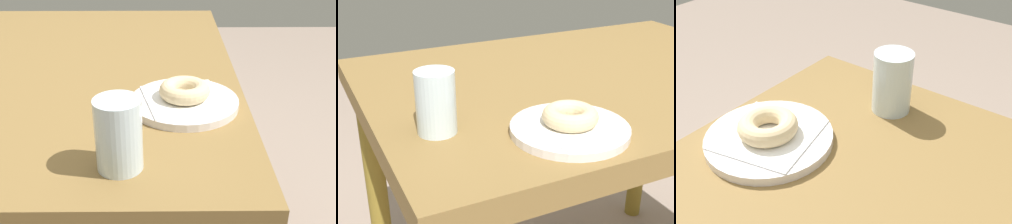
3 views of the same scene
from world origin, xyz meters
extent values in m
cube|color=olive|center=(0.00, 0.00, 0.75)|extent=(1.10, 0.79, 0.05)
cylinder|color=olive|center=(-0.50, -0.32, 0.36)|extent=(0.06, 0.06, 0.72)
cylinder|color=olive|center=(0.50, -0.32, 0.36)|extent=(0.06, 0.06, 0.72)
cylinder|color=white|center=(0.23, 0.26, 0.78)|extent=(0.22, 0.22, 0.02)
cube|color=white|center=(0.23, 0.26, 0.79)|extent=(0.19, 0.19, 0.00)
torus|color=beige|center=(0.23, 0.26, 0.81)|extent=(0.10, 0.10, 0.03)
cylinder|color=silver|center=(0.44, 0.15, 0.83)|extent=(0.07, 0.07, 0.12)
camera|label=1|loc=(1.01, 0.22, 1.16)|focal=45.86mm
camera|label=2|loc=(0.67, 0.91, 1.16)|focal=50.40mm
camera|label=3|loc=(-0.15, -0.18, 1.22)|focal=44.97mm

